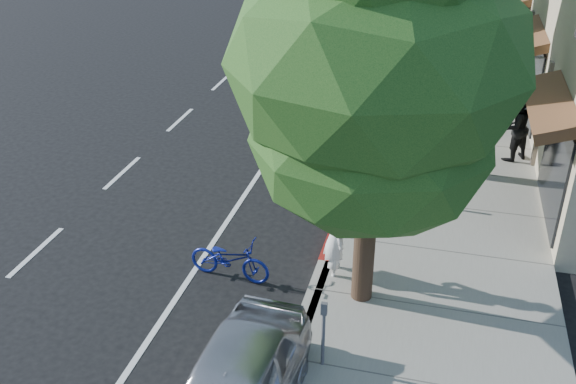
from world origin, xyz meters
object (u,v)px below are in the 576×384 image
(street_tree_0, at_px, (376,68))
(silver_suv, at_px, (363,97))
(white_pickup, at_px, (394,29))
(dark_sedan, at_px, (351,69))
(bicycle, at_px, (230,259))
(cyclist, at_px, (336,237))
(pedestrian, at_px, (515,127))

(street_tree_0, height_order, silver_suv, street_tree_0)
(street_tree_0, xyz_separation_m, white_pickup, (-1.40, 18.81, -3.91))
(silver_suv, height_order, white_pickup, silver_suv)
(dark_sedan, bearing_deg, street_tree_0, -82.87)
(silver_suv, height_order, dark_sedan, silver_suv)
(bicycle, xyz_separation_m, white_pickup, (1.30, 18.66, 0.28))
(street_tree_0, distance_m, dark_sedan, 13.33)
(bicycle, height_order, white_pickup, white_pickup)
(white_pickup, bearing_deg, silver_suv, -89.33)
(bicycle, bearing_deg, silver_suv, -2.34)
(street_tree_0, relative_size, cyclist, 3.97)
(street_tree_0, height_order, white_pickup, street_tree_0)
(silver_suv, relative_size, dark_sedan, 1.33)
(street_tree_0, relative_size, white_pickup, 1.52)
(bicycle, xyz_separation_m, pedestrian, (5.76, 7.03, 0.65))
(cyclist, distance_m, bicycle, 2.18)
(street_tree_0, height_order, cyclist, street_tree_0)
(silver_suv, bearing_deg, bicycle, -95.25)
(cyclist, height_order, pedestrian, pedestrian)
(street_tree_0, bearing_deg, silver_suv, 98.43)
(cyclist, xyz_separation_m, white_pickup, (-0.75, 18.11, -0.23))
(dark_sedan, bearing_deg, pedestrian, -48.22)
(street_tree_0, height_order, dark_sedan, street_tree_0)
(bicycle, bearing_deg, cyclist, -69.51)
(dark_sedan, bearing_deg, white_pickup, 79.03)
(silver_suv, xyz_separation_m, pedestrian, (4.46, -2.27, 0.32))
(street_tree_0, distance_m, white_pickup, 19.27)
(street_tree_0, bearing_deg, cyclist, 132.87)
(street_tree_0, relative_size, pedestrian, 4.02)
(cyclist, height_order, silver_suv, cyclist)
(bicycle, distance_m, dark_sedan, 12.38)
(dark_sedan, height_order, pedestrian, pedestrian)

